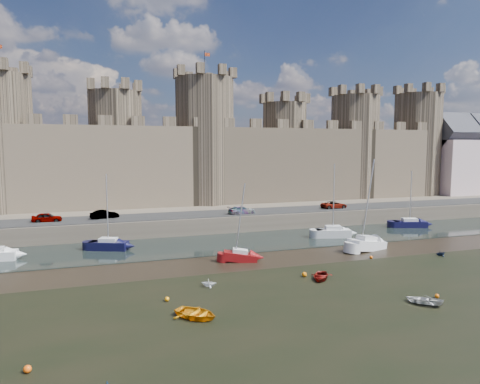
{
  "coord_description": "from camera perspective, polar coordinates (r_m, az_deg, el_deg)",
  "views": [
    {
      "loc": [
        -16.81,
        -30.16,
        12.8
      ],
      "look_at": [
        0.29,
        22.0,
        7.12
      ],
      "focal_mm": 32.0,
      "sensor_mm": 36.0,
      "label": 1
    }
  ],
  "objects": [
    {
      "name": "sailboat_3",
      "position": [
        74.26,
        21.68,
        -3.88
      ],
      "size": [
        5.54,
        3.64,
        9.06
      ],
      "rotation": [
        0.0,
        0.0,
        -0.35
      ],
      "color": "black",
      "rests_on": "ground"
    },
    {
      "name": "sailboat_4",
      "position": [
        48.83,
        0.02,
        -8.47
      ],
      "size": [
        4.07,
        2.47,
        8.9
      ],
      "rotation": [
        0.0,
        0.0,
        -0.28
      ],
      "color": "maroon",
      "rests_on": "ground"
    },
    {
      "name": "quay",
      "position": [
        92.43,
        -7.53,
        -1.32
      ],
      "size": [
        160.0,
        60.0,
        2.5
      ],
      "primitive_type": "cube",
      "color": "#4C443A",
      "rests_on": "ground"
    },
    {
      "name": "ground",
      "position": [
        36.82,
        10.64,
        -14.54
      ],
      "size": [
        160.0,
        160.0,
        0.0
      ],
      "primitive_type": "plane",
      "color": "black",
      "rests_on": "ground"
    },
    {
      "name": "seaweed_patch",
      "position": [
        32.09,
        16.06,
        -17.83
      ],
      "size": [
        70.0,
        34.0,
        0.01
      ],
      "primitive_type": "cube",
      "color": "black",
      "rests_on": "ground"
    },
    {
      "name": "car_1",
      "position": [
        65.27,
        -17.62,
        -2.87
      ],
      "size": [
        4.17,
        2.23,
        1.31
      ],
      "primitive_type": "imported",
      "rotation": [
        0.0,
        0.0,
        1.8
      ],
      "color": "gray",
      "rests_on": "quay"
    },
    {
      "name": "dinghy_4",
      "position": [
        43.2,
        10.71,
        -11.0
      ],
      "size": [
        3.41,
        3.66,
        0.62
      ],
      "primitive_type": "imported",
      "rotation": [
        1.57,
        0.0,
        5.7
      ],
      "color": "maroon",
      "rests_on": "ground"
    },
    {
      "name": "buoy_2",
      "position": [
        41.17,
        24.78,
        -12.49
      ],
      "size": [
        0.38,
        0.38,
        0.38
      ],
      "primitive_type": "sphere",
      "color": "#FF680B",
      "rests_on": "ground"
    },
    {
      "name": "dinghy_3",
      "position": [
        40.47,
        -4.16,
        -11.99
      ],
      "size": [
        1.5,
        1.33,
        0.74
      ],
      "primitive_type": "imported",
      "rotation": [
        1.57,
        0.0,
        1.49
      ],
      "color": "silver",
      "rests_on": "ground"
    },
    {
      "name": "sailboat_5",
      "position": [
        56.39,
        16.54,
        -6.62
      ],
      "size": [
        5.66,
        3.4,
        11.43
      ],
      "rotation": [
        0.0,
        0.0,
        0.27
      ],
      "color": "silver",
      "rests_on": "ground"
    },
    {
      "name": "dinghy_0",
      "position": [
        33.62,
        -5.88,
        -15.82
      ],
      "size": [
        4.23,
        4.35,
        0.74
      ],
      "primitive_type": "imported",
      "rotation": [
        1.57,
        0.0,
        0.7
      ],
      "color": "orange",
      "rests_on": "ground"
    },
    {
      "name": "road",
      "position": [
        67.11,
        -3.43,
        -2.89
      ],
      "size": [
        160.0,
        7.0,
        0.1
      ],
      "primitive_type": "cube",
      "color": "black",
      "rests_on": "quay"
    },
    {
      "name": "car_0",
      "position": [
        65.24,
        -24.34,
        -3.11
      ],
      "size": [
        3.98,
        1.74,
        1.34
      ],
      "primitive_type": "imported",
      "rotation": [
        0.0,
        0.0,
        1.53
      ],
      "color": "gray",
      "rests_on": "quay"
    },
    {
      "name": "buoy_4",
      "position": [
        29.05,
        -26.48,
        -20.38
      ],
      "size": [
        0.46,
        0.46,
        0.46
      ],
      "primitive_type": "sphere",
      "color": "#FF580B",
      "rests_on": "ground"
    },
    {
      "name": "dinghy_7",
      "position": [
        56.53,
        25.18,
        -7.41
      ],
      "size": [
        1.36,
        1.22,
        0.65
      ],
      "primitive_type": "imported",
      "rotation": [
        1.57,
        0.0,
        1.43
      ],
      "color": "black",
      "rests_on": "ground"
    },
    {
      "name": "water_channel",
      "position": [
        58.12,
        -0.89,
        -6.78
      ],
      "size": [
        160.0,
        12.0,
        0.08
      ],
      "primitive_type": "cube",
      "color": "black",
      "rests_on": "ground"
    },
    {
      "name": "castle",
      "position": [
        79.82,
        -6.48,
        5.06
      ],
      "size": [
        108.5,
        11.0,
        29.0
      ],
      "color": "#42382B",
      "rests_on": "quay"
    },
    {
      "name": "buoy_3",
      "position": [
        52.27,
        17.09,
        -8.31
      ],
      "size": [
        0.39,
        0.39,
        0.39
      ],
      "primitive_type": "sphere",
      "color": "#FF620B",
      "rests_on": "ground"
    },
    {
      "name": "buoy_1",
      "position": [
        43.79,
        8.58,
        -10.82
      ],
      "size": [
        0.49,
        0.49,
        0.49
      ],
      "primitive_type": "sphere",
      "color": "orange",
      "rests_on": "ground"
    },
    {
      "name": "buoy_0",
      "position": [
        37.36,
        -9.72,
        -13.89
      ],
      "size": [
        0.4,
        0.4,
        0.4
      ],
      "primitive_type": "sphere",
      "color": "orange",
      "rests_on": "ground"
    },
    {
      "name": "dinghy_2",
      "position": [
        39.24,
        23.3,
        -13.16
      ],
      "size": [
        3.33,
        3.58,
        0.6
      ],
      "primitive_type": "imported",
      "rotation": [
        1.57,
        0.0,
        3.72
      ],
      "color": "silver",
      "rests_on": "ground"
    },
    {
      "name": "sailboat_2",
      "position": [
        62.67,
        12.29,
        -5.24
      ],
      "size": [
        5.2,
        3.11,
        10.52
      ],
      "rotation": [
        0.0,
        0.0,
        -0.27
      ],
      "color": "silver",
      "rests_on": "ground"
    },
    {
      "name": "sailboat_1",
      "position": [
        56.4,
        -17.14,
        -6.68
      ],
      "size": [
        5.1,
        3.51,
        9.53
      ],
      "rotation": [
        0.0,
        0.0,
        -0.39
      ],
      "color": "black",
      "rests_on": "ground"
    },
    {
      "name": "car_3",
      "position": [
        74.42,
        12.44,
        -1.7
      ],
      "size": [
        4.53,
        2.16,
        1.25
      ],
      "primitive_type": "imported",
      "rotation": [
        0.0,
        0.0,
        1.59
      ],
      "color": "gray",
      "rests_on": "quay"
    },
    {
      "name": "car_2",
      "position": [
        66.63,
        0.25,
        -2.44
      ],
      "size": [
        4.58,
        2.38,
        1.27
      ],
      "primitive_type": "imported",
      "rotation": [
        0.0,
        0.0,
        1.71
      ],
      "color": "gray",
      "rests_on": "quay"
    }
  ]
}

